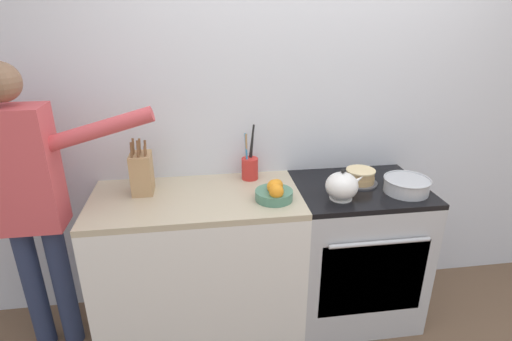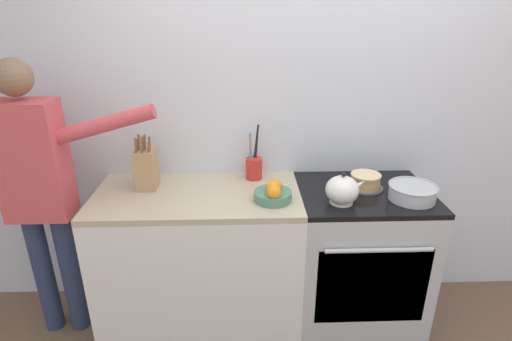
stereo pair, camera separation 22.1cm
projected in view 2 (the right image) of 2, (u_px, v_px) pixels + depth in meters
The scene contains 10 objects.
wall_back at pixel (309, 112), 2.46m from camera, with size 8.00×0.04×2.60m.
counter_cabinet at pixel (201, 260), 2.46m from camera, with size 1.19×0.61×0.91m.
stove_range at pixel (358, 257), 2.48m from camera, with size 0.76×0.64×0.91m.
layer_cake at pixel (365, 182), 2.34m from camera, with size 0.21×0.21×0.09m.
tea_kettle at pixel (343, 190), 2.15m from camera, with size 0.22×0.18×0.18m.
mixing_bowl at pixel (412, 192), 2.20m from camera, with size 0.26×0.26×0.09m.
knife_block at pixel (146, 168), 2.32m from camera, with size 0.12×0.15×0.32m.
utensil_crock at pixel (254, 167), 2.46m from camera, with size 0.10×0.10×0.34m.
fruit_bowl at pixel (273, 193), 2.18m from camera, with size 0.21×0.21×0.12m.
person_baker at pixel (39, 183), 2.19m from camera, with size 0.94×0.20×1.67m.
Camera 2 is at (-0.41, -1.77, 1.89)m, focal length 28.00 mm.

